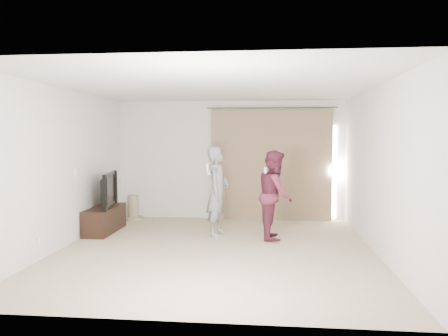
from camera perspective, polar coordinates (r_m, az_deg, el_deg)
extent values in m
plane|color=tan|center=(7.12, -1.12, -10.64)|extent=(5.50, 5.50, 0.00)
cube|color=silver|center=(9.64, 0.81, 1.03)|extent=(5.00, 0.04, 2.60)
cube|color=silver|center=(7.62, -20.15, 0.00)|extent=(0.04, 5.50, 2.60)
cube|color=white|center=(7.98, -18.79, -0.52)|extent=(0.02, 0.08, 0.12)
cube|color=white|center=(6.96, -23.10, -8.77)|extent=(0.02, 0.08, 0.12)
cube|color=silver|center=(6.93, -1.15, 10.63)|extent=(5.00, 5.50, 0.01)
cube|color=#8E7A57|center=(9.54, 6.17, 0.37)|extent=(2.60, 0.10, 2.40)
cylinder|color=brown|center=(9.54, 6.23, 7.83)|extent=(2.80, 0.03, 0.03)
cube|color=white|center=(9.69, 14.23, -0.55)|extent=(0.08, 0.04, 2.00)
cube|color=black|center=(8.68, -15.32, -6.50)|extent=(0.43, 1.24, 0.48)
imported|color=black|center=(8.59, -15.39, -2.76)|extent=(0.34, 1.16, 0.66)
cylinder|color=tan|center=(9.85, -11.72, -6.41)|extent=(0.40, 0.40, 0.07)
cylinder|color=tan|center=(9.80, -11.74, -4.89)|extent=(0.22, 0.22, 0.47)
imported|color=gray|center=(7.98, -0.79, -3.06)|extent=(0.51, 0.67, 1.64)
cube|color=white|center=(7.86, -2.17, 0.03)|extent=(0.04, 0.04, 0.14)
cube|color=white|center=(8.09, -1.96, -0.63)|extent=(0.05, 0.05, 0.09)
imported|color=maroon|center=(7.80, 6.72, -3.48)|extent=(0.60, 0.77, 1.57)
cube|color=white|center=(7.66, 5.41, -0.46)|extent=(0.04, 0.04, 0.14)
cube|color=white|center=(7.89, 5.41, -1.09)|extent=(0.05, 0.05, 0.09)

